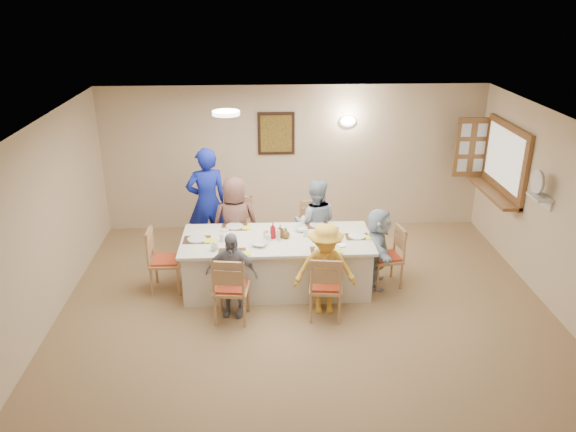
{
  "coord_description": "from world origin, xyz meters",
  "views": [
    {
      "loc": [
        -0.55,
        -5.75,
        4.0
      ],
      "look_at": [
        -0.2,
        1.4,
        1.05
      ],
      "focal_mm": 35.0,
      "sensor_mm": 36.0,
      "label": 1
    }
  ],
  "objects_px": {
    "serving_hatch": "(505,160)",
    "chair_back_right": "(314,233)",
    "dining_table": "(277,263)",
    "chair_front_left": "(232,287)",
    "diner_back_left": "(235,223)",
    "chair_left_end": "(166,260)",
    "desk_fan": "(539,186)",
    "diner_back_right": "(315,223)",
    "caregiver": "(207,202)",
    "chair_back_left": "(236,232)",
    "chair_front_right": "(326,285)",
    "diner_front_right": "(325,269)",
    "chair_right_end": "(386,257)",
    "diner_right_end": "(378,248)",
    "diner_front_left": "(232,274)",
    "condiment_ketchup": "(273,231)"
  },
  "relations": [
    {
      "from": "diner_front_right",
      "to": "serving_hatch",
      "type": "bearing_deg",
      "value": 30.78
    },
    {
      "from": "chair_back_left",
      "to": "dining_table",
      "type": "bearing_deg",
      "value": -44.41
    },
    {
      "from": "chair_back_right",
      "to": "diner_front_left",
      "type": "relative_size",
      "value": 0.81
    },
    {
      "from": "diner_back_left",
      "to": "diner_front_left",
      "type": "bearing_deg",
      "value": 80.85
    },
    {
      "from": "chair_front_right",
      "to": "caregiver",
      "type": "bearing_deg",
      "value": -42.75
    },
    {
      "from": "serving_hatch",
      "to": "chair_left_end",
      "type": "height_order",
      "value": "serving_hatch"
    },
    {
      "from": "diner_back_left",
      "to": "diner_right_end",
      "type": "xyz_separation_m",
      "value": [
        2.02,
        -0.68,
        -0.13
      ]
    },
    {
      "from": "chair_left_end",
      "to": "desk_fan",
      "type": "bearing_deg",
      "value": -92.44
    },
    {
      "from": "dining_table",
      "to": "chair_right_end",
      "type": "height_order",
      "value": "chair_right_end"
    },
    {
      "from": "chair_right_end",
      "to": "chair_front_left",
      "type": "bearing_deg",
      "value": -78.81
    },
    {
      "from": "chair_back_left",
      "to": "diner_right_end",
      "type": "height_order",
      "value": "diner_right_end"
    },
    {
      "from": "diner_back_right",
      "to": "caregiver",
      "type": "xyz_separation_m",
      "value": [
        -1.65,
        0.47,
        0.19
      ]
    },
    {
      "from": "chair_front_left",
      "to": "dining_table",
      "type": "bearing_deg",
      "value": -119.47
    },
    {
      "from": "diner_back_right",
      "to": "diner_back_left",
      "type": "bearing_deg",
      "value": 5.75
    },
    {
      "from": "dining_table",
      "to": "chair_back_left",
      "type": "height_order",
      "value": "chair_back_left"
    },
    {
      "from": "chair_back_right",
      "to": "chair_right_end",
      "type": "height_order",
      "value": "chair_back_right"
    },
    {
      "from": "chair_back_right",
      "to": "diner_back_left",
      "type": "xyz_separation_m",
      "value": [
        -1.2,
        -0.12,
        0.25
      ]
    },
    {
      "from": "desk_fan",
      "to": "chair_front_right",
      "type": "bearing_deg",
      "value": -169.09
    },
    {
      "from": "chair_front_right",
      "to": "diner_right_end",
      "type": "height_order",
      "value": "diner_right_end"
    },
    {
      "from": "dining_table",
      "to": "chair_right_end",
      "type": "distance_m",
      "value": 1.55
    },
    {
      "from": "desk_fan",
      "to": "diner_back_left",
      "type": "bearing_deg",
      "value": 167.11
    },
    {
      "from": "serving_hatch",
      "to": "chair_front_left",
      "type": "relative_size",
      "value": 1.61
    },
    {
      "from": "dining_table",
      "to": "diner_back_left",
      "type": "distance_m",
      "value": 0.97
    },
    {
      "from": "dining_table",
      "to": "chair_left_end",
      "type": "bearing_deg",
      "value": 180.0
    },
    {
      "from": "serving_hatch",
      "to": "chair_back_right",
      "type": "relative_size",
      "value": 1.6
    },
    {
      "from": "serving_hatch",
      "to": "dining_table",
      "type": "relative_size",
      "value": 0.57
    },
    {
      "from": "chair_front_right",
      "to": "diner_front_right",
      "type": "bearing_deg",
      "value": -82.99
    },
    {
      "from": "desk_fan",
      "to": "chair_back_left",
      "type": "bearing_deg",
      "value": 165.52
    },
    {
      "from": "chair_left_end",
      "to": "caregiver",
      "type": "height_order",
      "value": "caregiver"
    },
    {
      "from": "diner_back_right",
      "to": "chair_right_end",
      "type": "bearing_deg",
      "value": 150.16
    },
    {
      "from": "chair_back_right",
      "to": "chair_right_end",
      "type": "relative_size",
      "value": 1.06
    },
    {
      "from": "dining_table",
      "to": "chair_front_right",
      "type": "height_order",
      "value": "chair_front_right"
    },
    {
      "from": "serving_hatch",
      "to": "caregiver",
      "type": "relative_size",
      "value": 0.86
    },
    {
      "from": "chair_left_end",
      "to": "serving_hatch",
      "type": "bearing_deg",
      "value": -77.46
    },
    {
      "from": "diner_back_left",
      "to": "diner_front_left",
      "type": "height_order",
      "value": "diner_back_left"
    },
    {
      "from": "chair_left_end",
      "to": "diner_back_left",
      "type": "bearing_deg",
      "value": -54.0
    },
    {
      "from": "serving_hatch",
      "to": "condiment_ketchup",
      "type": "height_order",
      "value": "serving_hatch"
    },
    {
      "from": "dining_table",
      "to": "chair_back_right",
      "type": "relative_size",
      "value": 2.81
    },
    {
      "from": "desk_fan",
      "to": "chair_back_right",
      "type": "relative_size",
      "value": 0.32
    },
    {
      "from": "chair_back_right",
      "to": "diner_front_right",
      "type": "relative_size",
      "value": 0.75
    },
    {
      "from": "caregiver",
      "to": "chair_left_end",
      "type": "bearing_deg",
      "value": 51.02
    },
    {
      "from": "chair_back_left",
      "to": "chair_left_end",
      "type": "bearing_deg",
      "value": -131.18
    },
    {
      "from": "caregiver",
      "to": "chair_front_right",
      "type": "bearing_deg",
      "value": 114.75
    },
    {
      "from": "chair_back_left",
      "to": "diner_back_right",
      "type": "relative_size",
      "value": 0.75
    },
    {
      "from": "diner_back_right",
      "to": "caregiver",
      "type": "relative_size",
      "value": 0.78
    },
    {
      "from": "chair_right_end",
      "to": "diner_right_end",
      "type": "xyz_separation_m",
      "value": [
        -0.13,
        0.0,
        0.14
      ]
    },
    {
      "from": "dining_table",
      "to": "chair_front_left",
      "type": "distance_m",
      "value": 1.0
    },
    {
      "from": "diner_back_right",
      "to": "diner_front_left",
      "type": "xyz_separation_m",
      "value": [
        -1.2,
        -1.36,
        -0.11
      ]
    },
    {
      "from": "chair_front_right",
      "to": "diner_back_left",
      "type": "height_order",
      "value": "diner_back_left"
    },
    {
      "from": "dining_table",
      "to": "chair_back_left",
      "type": "bearing_deg",
      "value": 126.87
    }
  ]
}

